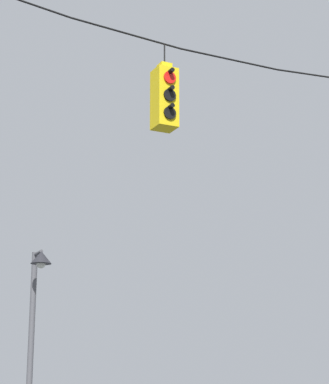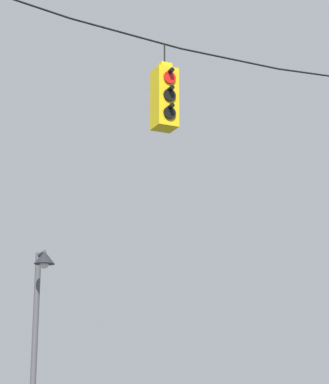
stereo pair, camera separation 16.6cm
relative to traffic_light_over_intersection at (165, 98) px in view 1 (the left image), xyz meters
name	(u,v)px [view 1 (the left image)]	position (x,y,z in m)	size (l,w,h in m)	color
span_wire	(230,46)	(1.21, 0.01, 1.13)	(12.93, 0.03, 0.73)	black
traffic_light_over_intersection	(165,98)	(0.00, 0.00, 0.00)	(0.34, 0.46, 1.41)	yellow
street_lamp	(35,314)	(-0.50, 4.85, -2.92)	(0.42, 0.73, 4.36)	#515156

